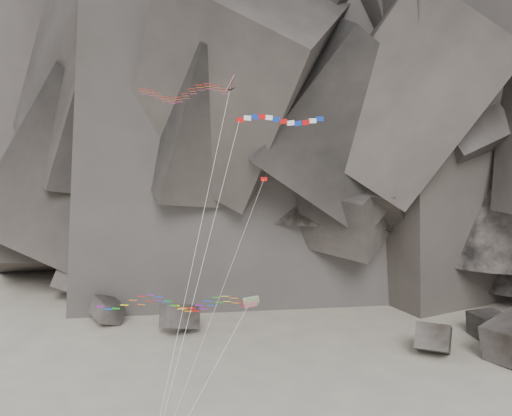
% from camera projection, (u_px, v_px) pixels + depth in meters
% --- Properties ---
extents(headland, '(110.00, 70.00, 84.00)m').
position_uv_depth(headland, '(326.00, 47.00, 118.31)').
color(headland, '#4D443F').
rests_on(headland, ground).
extents(boulder_field, '(81.50, 18.74, 7.13)m').
position_uv_depth(boulder_field, '(383.00, 327.00, 85.09)').
color(boulder_field, '#47423F').
rests_on(boulder_field, ground).
extents(delta_kite, '(10.03, 16.12, 31.80)m').
position_uv_depth(delta_kite, '(179.00, 92.00, 57.79)').
color(delta_kite, red).
rests_on(delta_kite, ground).
extents(banner_kite, '(10.99, 16.25, 28.26)m').
position_uv_depth(banner_kite, '(278.00, 123.00, 54.97)').
color(banner_kite, red).
rests_on(banner_kite, ground).
extents(parafoil_kite, '(14.95, 12.34, 12.70)m').
position_uv_depth(parafoil_kite, '(169.00, 302.00, 56.33)').
color(parafoil_kite, '#CEE50C').
rests_on(parafoil_kite, ground).
extents(pennant_kite, '(6.42, 13.78, 22.84)m').
position_uv_depth(pennant_kite, '(237.00, 250.00, 53.26)').
color(pennant_kite, red).
rests_on(pennant_kite, ground).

